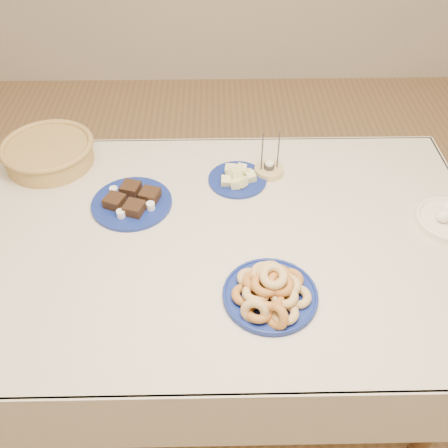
{
  "coord_description": "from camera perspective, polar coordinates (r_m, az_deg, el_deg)",
  "views": [
    {
      "loc": [
        -0.02,
        -1.14,
        1.89
      ],
      "look_at": [
        0.0,
        -0.05,
        0.85
      ],
      "focal_mm": 40.0,
      "sensor_mm": 36.0,
      "label": 1
    }
  ],
  "objects": [
    {
      "name": "melon_plate",
      "position": [
        1.8,
        1.57,
        5.36
      ],
      "size": [
        0.25,
        0.25,
        0.07
      ],
      "rotation": [
        0.0,
        0.0,
        0.19
      ],
      "color": "navy",
      "rests_on": "dining_table"
    },
    {
      "name": "brownie_plate",
      "position": [
        1.74,
        -10.48,
        2.54
      ],
      "size": [
        0.35,
        0.35,
        0.05
      ],
      "rotation": [
        0.0,
        0.0,
        -0.34
      ],
      "color": "navy",
      "rests_on": "dining_table"
    },
    {
      "name": "candle_holder",
      "position": [
        1.85,
        5.15,
        6.2
      ],
      "size": [
        0.13,
        0.13,
        0.18
      ],
      "rotation": [
        0.0,
        0.0,
        0.23
      ],
      "color": "tan",
      "rests_on": "dining_table"
    },
    {
      "name": "donut_platter",
      "position": [
        1.42,
        5.33,
        -7.68
      ],
      "size": [
        0.36,
        0.36,
        0.12
      ],
      "rotation": [
        0.0,
        0.0,
        -0.42
      ],
      "color": "navy",
      "rests_on": "dining_table"
    },
    {
      "name": "ground",
      "position": [
        2.2,
        -0.02,
        -15.27
      ],
      "size": [
        5.0,
        5.0,
        0.0
      ],
      "primitive_type": "plane",
      "color": "olive",
      "rests_on": "ground"
    },
    {
      "name": "dining_table",
      "position": [
        1.69,
        -0.03,
        -3.89
      ],
      "size": [
        1.71,
        1.11,
        0.75
      ],
      "color": "brown",
      "rests_on": "ground"
    },
    {
      "name": "wicker_basket",
      "position": [
        1.99,
        -19.4,
        7.76
      ],
      "size": [
        0.37,
        0.37,
        0.09
      ],
      "rotation": [
        0.0,
        0.0,
        -0.09
      ],
      "color": "olive",
      "rests_on": "dining_table"
    }
  ]
}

